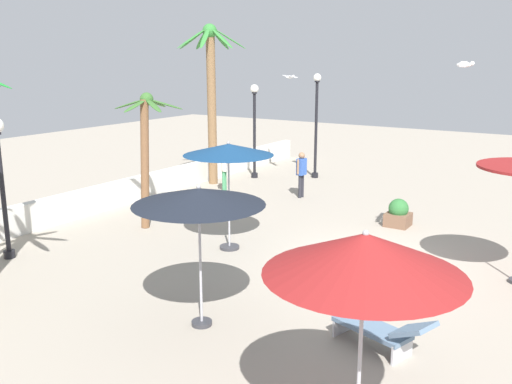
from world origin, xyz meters
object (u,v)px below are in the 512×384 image
(patio_umbrella_0, at_px, (228,151))
(palm_tree_0, at_px, (146,141))
(patio_umbrella_3, at_px, (199,198))
(planter, at_px, (398,214))
(lamp_post_2, at_px, (0,170))
(lounge_chair_0, at_px, (382,329))
(seagull_1, at_px, (290,77))
(guest_1, at_px, (224,166))
(seagull_0, at_px, (465,64))
(guest_0, at_px, (301,170))
(lamp_post_1, at_px, (316,120))
(patio_umbrella_2, at_px, (365,256))
(palm_tree_1, at_px, (211,88))
(lamp_post_0, at_px, (254,123))

(patio_umbrella_0, height_order, palm_tree_0, palm_tree_0)
(patio_umbrella_3, height_order, planter, patio_umbrella_3)
(lamp_post_2, bearing_deg, palm_tree_0, -14.99)
(patio_umbrella_3, relative_size, lounge_chair_0, 1.42)
(seagull_1, xyz_separation_m, planter, (-4.00, -6.05, -3.87))
(patio_umbrella_0, height_order, guest_1, patio_umbrella_0)
(planter, bearing_deg, seagull_0, -141.82)
(patio_umbrella_3, height_order, palm_tree_0, palm_tree_0)
(lounge_chair_0, height_order, planter, planter)
(palm_tree_0, bearing_deg, lamp_post_2, 165.01)
(palm_tree_0, distance_m, seagull_0, 8.95)
(patio_umbrella_0, bearing_deg, planter, -34.85)
(palm_tree_0, relative_size, guest_0, 2.40)
(seagull_0, height_order, seagull_1, seagull_0)
(lamp_post_1, bearing_deg, palm_tree_0, 173.73)
(lamp_post_2, bearing_deg, seagull_0, -61.33)
(patio_umbrella_2, xyz_separation_m, guest_0, (11.88, 7.11, -1.71))
(patio_umbrella_3, height_order, palm_tree_1, palm_tree_1)
(palm_tree_1, distance_m, guest_0, 5.01)
(lounge_chair_0, xyz_separation_m, planter, (7.48, 2.24, -0.02))
(seagull_0, xyz_separation_m, planter, (2.80, 2.20, -4.45))
(patio_umbrella_2, xyz_separation_m, seagull_1, (14.26, 8.96, 1.53))
(seagull_1, bearing_deg, seagull_0, -129.51)
(patio_umbrella_3, bearing_deg, lamp_post_2, 87.26)
(patio_umbrella_2, height_order, seagull_1, seagull_1)
(planter, bearing_deg, lamp_post_0, 63.90)
(palm_tree_0, xyz_separation_m, guest_0, (5.69, -2.18, -1.57))
(patio_umbrella_2, height_order, guest_1, patio_umbrella_2)
(patio_umbrella_0, xyz_separation_m, seagull_0, (1.67, -5.31, 2.19))
(patio_umbrella_2, relative_size, planter, 3.57)
(palm_tree_0, bearing_deg, palm_tree_1, 18.60)
(patio_umbrella_3, xyz_separation_m, lamp_post_2, (0.31, 6.44, -0.23))
(lounge_chair_0, relative_size, planter, 2.27)
(guest_0, distance_m, planter, 4.54)
(palm_tree_0, relative_size, seagull_1, 3.56)
(seagull_1, bearing_deg, planter, -123.50)
(palm_tree_0, xyz_separation_m, guest_1, (4.83, 0.65, -1.58))
(patio_umbrella_3, height_order, guest_0, patio_umbrella_3)
(palm_tree_1, bearing_deg, patio_umbrella_0, -140.09)
(patio_umbrella_2, relative_size, seagull_0, 2.61)
(seagull_1, bearing_deg, lamp_post_2, 173.41)
(patio_umbrella_3, height_order, lounge_chair_0, patio_umbrella_3)
(lounge_chair_0, bearing_deg, guest_0, 35.23)
(lamp_post_0, bearing_deg, patio_umbrella_2, -143.14)
(palm_tree_0, height_order, lamp_post_1, lamp_post_1)
(seagull_0, bearing_deg, patio_umbrella_0, 107.41)
(patio_umbrella_0, height_order, patio_umbrella_2, patio_umbrella_2)
(lamp_post_1, xyz_separation_m, lamp_post_2, (-13.17, 2.08, -0.20))
(lounge_chair_0, bearing_deg, patio_umbrella_3, 105.56)
(palm_tree_0, distance_m, lamp_post_0, 7.85)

